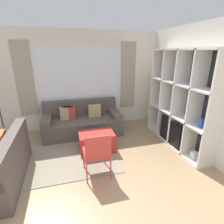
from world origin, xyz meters
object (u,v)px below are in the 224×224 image
Objects in this scene: shelving_unit at (180,101)px; ottoman at (97,142)px; folding_chair at (97,151)px; couch_main at (82,122)px.

ottoman is at bearing 175.15° from shelving_unit.
folding_chair is at bearing -99.71° from ottoman.
shelving_unit is 2.28m from folding_chair.
shelving_unit is at bearing -161.23° from folding_chair.
ottoman is at bearing -99.71° from folding_chair.
shelving_unit is 2.86× the size of ottoman.
couch_main is (-2.15, 1.20, -0.75)m from shelving_unit.
shelving_unit is 2.57m from couch_main.
folding_chair is (-0.15, -0.88, 0.30)m from ottoman.
shelving_unit is 2.55× the size of folding_chair.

